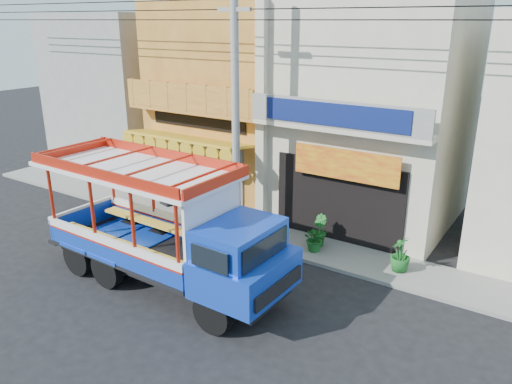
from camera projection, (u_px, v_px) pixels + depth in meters
ground at (199, 287)px, 14.41m from camera, size 90.00×90.00×0.00m
sidewalk at (272, 237)px, 17.55m from camera, size 30.00×2.00×0.12m
shophouse_left at (242, 98)px, 21.43m from camera, size 6.00×7.50×8.24m
shophouse_right at (376, 112)px, 18.31m from camera, size 6.00×6.75×8.24m
party_pilaster at (262, 119)px, 17.45m from camera, size 0.35×0.30×8.00m
filler_building_left at (129, 93)px, 25.20m from camera, size 6.00×6.00×7.60m
utility_pole at (239, 95)px, 15.81m from camera, size 28.00×0.26×9.00m
songthaew_truck at (177, 233)px, 13.68m from camera, size 7.89×2.81×3.66m
green_sign at (166, 194)px, 20.35m from camera, size 0.69×0.45×1.06m
potted_plant_a at (315, 238)px, 16.26m from camera, size 1.03×1.02×0.87m
potted_plant_b at (319, 231)px, 16.61m from camera, size 0.73×0.75×1.07m
potted_plant_c at (400, 254)px, 14.92m from camera, size 0.66×0.66×1.09m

